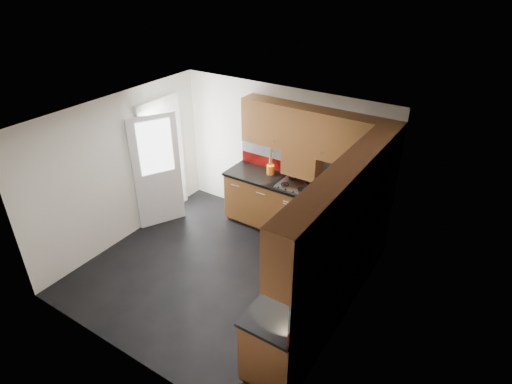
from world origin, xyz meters
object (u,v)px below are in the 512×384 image
Objects in this scene: gas_hob at (296,185)px; utensil_pot at (271,168)px; food_processor at (357,218)px; toaster at (354,191)px.

utensil_pot is at bearing 166.22° from gas_hob.
food_processor reaches higher than gas_hob.
utensil_pot is 1.93m from food_processor.
utensil_pot is 1.45m from toaster.
gas_hob is 0.59m from utensil_pot.
utensil_pot reaches higher than food_processor.
gas_hob is 0.91m from toaster.
food_processor is (0.35, -0.76, 0.04)m from toaster.
gas_hob is 1.96× the size of food_processor.
food_processor is at bearing -25.02° from gas_hob.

